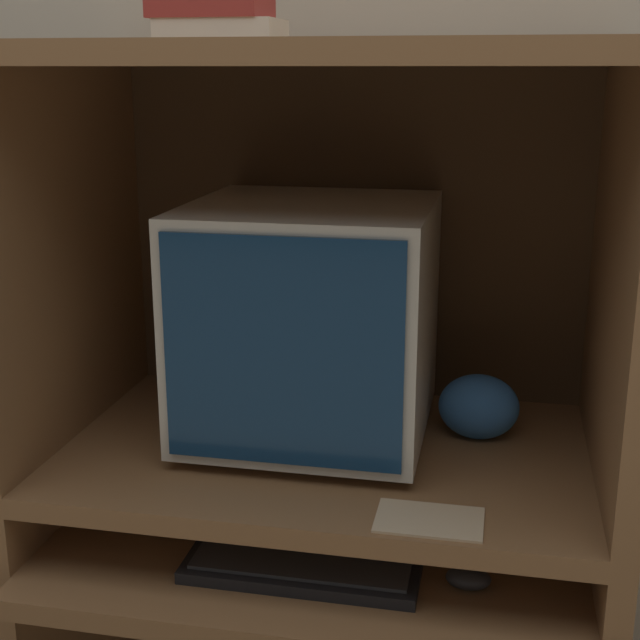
# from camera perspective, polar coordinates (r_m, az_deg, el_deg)

# --- Properties ---
(wall_back) EXTENTS (6.00, 0.06, 2.60)m
(wall_back) POSITION_cam_1_polar(r_m,az_deg,el_deg) (1.85, 2.71, 11.47)
(wall_back) COLOR #B2A893
(wall_back) RESTS_ON ground_plane
(desk_monitor_shelf) EXTENTS (1.00, 0.62, 0.14)m
(desk_monitor_shelf) POSITION_cam_1_polar(r_m,az_deg,el_deg) (1.63, 0.39, -8.99)
(desk_monitor_shelf) COLOR brown
(desk_monitor_shelf) RESTS_ON desk_base
(hutch_upper) EXTENTS (1.00, 0.62, 0.69)m
(hutch_upper) POSITION_cam_1_polar(r_m,az_deg,el_deg) (1.53, 0.70, 8.33)
(hutch_upper) COLOR brown
(hutch_upper) RESTS_ON desk_monitor_shelf
(crt_monitor) EXTENTS (0.42, 0.43, 0.43)m
(crt_monitor) POSITION_cam_1_polar(r_m,az_deg,el_deg) (1.59, -0.62, 0.04)
(crt_monitor) COLOR beige
(crt_monitor) RESTS_ON desk_monitor_shelf
(keyboard) EXTENTS (0.38, 0.15, 0.03)m
(keyboard) POSITION_cam_1_polar(r_m,az_deg,el_deg) (1.51, -1.10, -15.44)
(keyboard) COLOR black
(keyboard) RESTS_ON desk_base
(mouse) EXTENTS (0.07, 0.05, 0.03)m
(mouse) POSITION_cam_1_polar(r_m,az_deg,el_deg) (1.49, 9.47, -15.99)
(mouse) COLOR #28282B
(mouse) RESTS_ON desk_base
(snack_bag) EXTENTS (0.15, 0.11, 0.12)m
(snack_bag) POSITION_cam_1_polar(r_m,az_deg,el_deg) (1.66, 10.12, -5.48)
(snack_bag) COLOR #336BB7
(snack_bag) RESTS_ON desk_monitor_shelf
(book_stack) EXTENTS (0.21, 0.14, 0.08)m
(book_stack) POSITION_cam_1_polar(r_m,az_deg,el_deg) (1.57, -6.60, 18.49)
(book_stack) COLOR beige
(book_stack) RESTS_ON hutch_upper
(paper_card) EXTENTS (0.16, 0.10, 0.00)m
(paper_card) POSITION_cam_1_polar(r_m,az_deg,el_deg) (1.38, 7.01, -12.58)
(paper_card) COLOR #CCB28C
(paper_card) RESTS_ON desk_monitor_shelf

